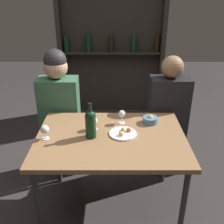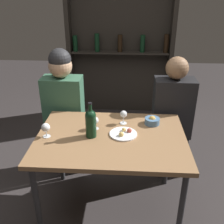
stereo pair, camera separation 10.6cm
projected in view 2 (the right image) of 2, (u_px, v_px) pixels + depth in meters
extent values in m
plane|color=#332D2D|center=(111.00, 207.00, 2.37)|extent=(10.00, 10.00, 0.00)
cube|color=olive|center=(111.00, 138.00, 2.05)|extent=(1.17, 0.83, 0.04)
cylinder|color=#2D2D30|center=(37.00, 205.00, 1.92)|extent=(0.04, 0.04, 0.71)
cylinder|color=#2D2D30|center=(181.00, 212.00, 1.87)|extent=(0.04, 0.04, 0.71)
cylinder|color=#2D2D30|center=(60.00, 150.00, 2.57)|extent=(0.04, 0.04, 0.71)
cylinder|color=#2D2D30|center=(168.00, 154.00, 2.51)|extent=(0.04, 0.04, 0.71)
cube|color=#28231E|center=(120.00, 44.00, 3.78)|extent=(1.44, 0.02, 2.09)
cube|color=#28231E|center=(69.00, 45.00, 3.73)|extent=(0.06, 0.18, 2.09)
cube|color=#28231E|center=(172.00, 46.00, 3.65)|extent=(0.06, 0.18, 2.09)
cube|color=#28231E|center=(120.00, 52.00, 3.73)|extent=(1.36, 0.18, 0.02)
cylinder|color=black|center=(75.00, 43.00, 3.70)|extent=(0.07, 0.07, 0.22)
cylinder|color=black|center=(97.00, 43.00, 3.68)|extent=(0.07, 0.07, 0.25)
cylinder|color=black|center=(120.00, 43.00, 3.67)|extent=(0.07, 0.07, 0.24)
cylinder|color=black|center=(143.00, 44.00, 3.65)|extent=(0.07, 0.07, 0.24)
cylinder|color=black|center=(166.00, 43.00, 3.63)|extent=(0.07, 0.07, 0.25)
cylinder|color=black|center=(91.00, 126.00, 2.01)|extent=(0.08, 0.08, 0.18)
sphere|color=black|center=(90.00, 116.00, 1.97)|extent=(0.08, 0.08, 0.08)
cylinder|color=black|center=(90.00, 110.00, 1.95)|extent=(0.03, 0.03, 0.09)
cylinder|color=black|center=(90.00, 104.00, 1.93)|extent=(0.03, 0.03, 0.01)
cylinder|color=silver|center=(123.00, 123.00, 2.23)|extent=(0.06, 0.06, 0.00)
cylinder|color=silver|center=(123.00, 119.00, 2.22)|extent=(0.01, 0.01, 0.07)
sphere|color=silver|center=(123.00, 114.00, 2.20)|extent=(0.06, 0.06, 0.06)
cylinder|color=silver|center=(95.00, 129.00, 2.15)|extent=(0.06, 0.06, 0.00)
cylinder|color=silver|center=(95.00, 125.00, 2.14)|extent=(0.01, 0.01, 0.06)
sphere|color=silver|center=(95.00, 120.00, 2.12)|extent=(0.06, 0.06, 0.06)
cylinder|color=silver|center=(47.00, 136.00, 2.04)|extent=(0.06, 0.06, 0.00)
cylinder|color=silver|center=(46.00, 133.00, 2.03)|extent=(0.01, 0.01, 0.06)
sphere|color=silver|center=(46.00, 127.00, 2.01)|extent=(0.07, 0.07, 0.07)
cylinder|color=white|center=(123.00, 134.00, 2.06)|extent=(0.22, 0.22, 0.01)
sphere|color=#E5BC66|center=(121.00, 134.00, 2.02)|extent=(0.04, 0.04, 0.04)
sphere|color=#B74C3D|center=(129.00, 131.00, 2.08)|extent=(0.04, 0.04, 0.04)
sphere|color=#E5BC66|center=(124.00, 130.00, 2.09)|extent=(0.03, 0.03, 0.03)
cylinder|color=#4C7299|center=(152.00, 121.00, 2.22)|extent=(0.13, 0.13, 0.05)
sphere|color=gold|center=(152.00, 119.00, 2.21)|extent=(0.06, 0.06, 0.06)
cube|color=#26262B|center=(68.00, 149.00, 2.82)|extent=(0.34, 0.22, 0.45)
cube|color=#38664C|center=(64.00, 105.00, 2.59)|extent=(0.38, 0.22, 0.58)
sphere|color=tan|center=(60.00, 66.00, 2.42)|extent=(0.22, 0.22, 0.22)
sphere|color=#262628|center=(60.00, 60.00, 2.39)|extent=(0.21, 0.21, 0.21)
cube|color=#26262B|center=(168.00, 152.00, 2.76)|extent=(0.34, 0.22, 0.45)
cube|color=black|center=(173.00, 108.00, 2.53)|extent=(0.38, 0.22, 0.58)
sphere|color=#8C6647|center=(177.00, 68.00, 2.36)|extent=(0.21, 0.21, 0.21)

